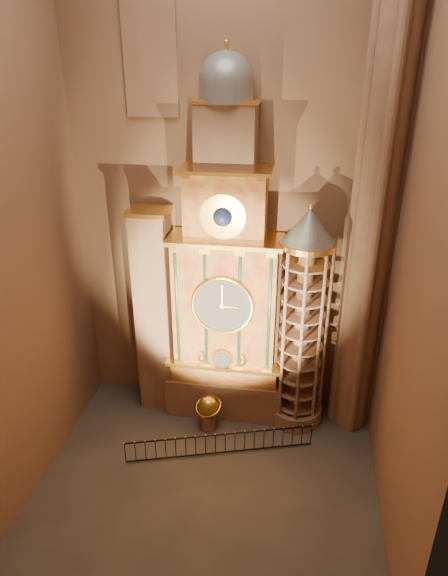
% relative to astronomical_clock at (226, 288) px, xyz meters
% --- Properties ---
extents(floor, '(14.00, 14.00, 0.00)m').
position_rel_astronomical_clock_xyz_m(floor, '(0.00, -4.96, -6.68)').
color(floor, '#383330').
rests_on(floor, ground).
extents(wall_back, '(22.00, 0.00, 22.00)m').
position_rel_astronomical_clock_xyz_m(wall_back, '(0.00, 1.04, 4.32)').
color(wall_back, brown).
rests_on(wall_back, floor).
extents(wall_left, '(0.00, 22.00, 22.00)m').
position_rel_astronomical_clock_xyz_m(wall_left, '(-7.00, -4.96, 4.32)').
color(wall_left, brown).
rests_on(wall_left, floor).
extents(wall_right, '(0.00, 22.00, 22.00)m').
position_rel_astronomical_clock_xyz_m(wall_right, '(7.00, -4.96, 4.32)').
color(wall_right, brown).
rests_on(wall_right, floor).
extents(astronomical_clock, '(5.60, 2.41, 16.70)m').
position_rel_astronomical_clock_xyz_m(astronomical_clock, '(0.00, 0.00, 0.00)').
color(astronomical_clock, '#8C634C').
rests_on(astronomical_clock, floor).
extents(portrait_tower, '(1.80, 1.60, 10.20)m').
position_rel_astronomical_clock_xyz_m(portrait_tower, '(-3.40, 0.02, -1.53)').
color(portrait_tower, '#8C634C').
rests_on(portrait_tower, floor).
extents(stair_turret, '(2.50, 2.50, 10.80)m').
position_rel_astronomical_clock_xyz_m(stair_turret, '(3.50, -0.26, -1.41)').
color(stair_turret, '#8C634C').
rests_on(stair_turret, floor).
extents(gothic_pier, '(2.04, 2.04, 22.00)m').
position_rel_astronomical_clock_xyz_m(gothic_pier, '(6.10, 0.04, 4.32)').
color(gothic_pier, '#8C634C').
rests_on(gothic_pier, floor).
extents(stained_glass_window, '(2.20, 0.14, 5.20)m').
position_rel_astronomical_clock_xyz_m(stained_glass_window, '(-3.20, 0.95, 9.82)').
color(stained_glass_window, navy).
rests_on(stained_glass_window, wall_back).
extents(celestial_globe, '(1.58, 1.54, 1.78)m').
position_rel_astronomical_clock_xyz_m(celestial_globe, '(-0.57, -1.62, -5.61)').
color(celestial_globe, '#8C634C').
rests_on(celestial_globe, floor).
extents(iron_railing, '(7.99, 2.45, 1.08)m').
position_rel_astronomical_clock_xyz_m(iron_railing, '(0.27, -3.28, -6.09)').
color(iron_railing, black).
rests_on(iron_railing, floor).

